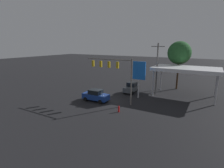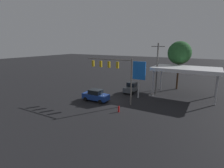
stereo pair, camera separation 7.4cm
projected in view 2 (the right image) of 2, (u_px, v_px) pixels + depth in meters
ground_plane at (106, 102)px, 28.39m from camera, size 200.00×200.00×0.00m
traffic_signal_assembly at (113, 69)px, 27.29m from camera, size 7.97×0.43×7.13m
utility_pole at (157, 68)px, 31.72m from camera, size 2.40×0.26×9.34m
gas_station_canopy at (186, 69)px, 30.35m from camera, size 10.95×6.49×5.21m
price_sign at (139, 72)px, 29.56m from camera, size 2.24×0.27×6.33m
hatchback_crossing at (131, 88)px, 33.64m from camera, size 2.09×3.87×1.97m
sedan_waiting at (96, 95)px, 28.61m from camera, size 4.41×2.09×1.93m
street_tree at (180, 53)px, 34.83m from camera, size 4.60×4.60×9.74m
fire_hydrant at (119, 109)px, 24.08m from camera, size 0.24×0.24×0.88m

